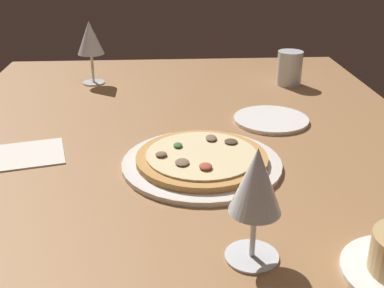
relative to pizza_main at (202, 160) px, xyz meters
The scene contains 7 objects.
dining_table 8.51cm from the pizza_main, 155.53° to the right, with size 150.00×110.00×4.00cm, color #996B42.
pizza_main is the anchor object (origin of this frame).
wine_glass_far 62.87cm from the pizza_main, 153.69° to the right, with size 7.62×7.62×18.01cm.
wine_glass_near 30.42cm from the pizza_main, ahead, with size 7.47×7.47×16.70cm.
water_glass 58.70cm from the pizza_main, 150.00° to the left, with size 7.19×7.19×9.71cm.
side_plate 28.51cm from the pizza_main, 140.58° to the left, with size 17.52×17.52×0.90cm, color white.
paper_menu 36.45cm from the pizza_main, 100.16° to the right, with size 12.67×17.01×0.30cm, color silver.
Camera 1 is at (88.42, -3.51, 45.36)cm, focal length 44.69 mm.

